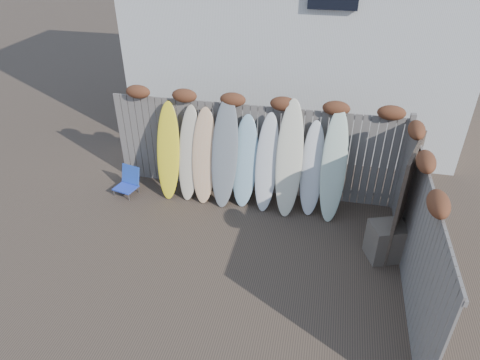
% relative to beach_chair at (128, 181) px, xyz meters
% --- Properties ---
extents(ground, '(80.00, 80.00, 0.00)m').
position_rel_beach_chair_xyz_m(ground, '(2.61, -1.75, -0.27)').
color(ground, '#493A2D').
extents(back_fence, '(6.05, 0.28, 2.24)m').
position_rel_beach_chair_xyz_m(back_fence, '(2.67, 0.65, 0.91)').
color(back_fence, slate).
rests_on(back_fence, ground).
extents(right_fence, '(0.28, 4.40, 2.24)m').
position_rel_beach_chair_xyz_m(right_fence, '(5.60, -1.50, 0.87)').
color(right_fence, slate).
rests_on(right_fence, ground).
extents(house, '(8.50, 5.50, 6.33)m').
position_rel_beach_chair_xyz_m(house, '(3.11, 4.75, 2.93)').
color(house, silver).
rests_on(house, ground).
extents(beach_chair, '(0.54, 0.56, 0.59)m').
position_rel_beach_chair_xyz_m(beach_chair, '(0.00, 0.00, 0.00)').
color(beach_chair, blue).
rests_on(beach_chair, ground).
extents(wooden_crate, '(0.73, 0.67, 0.69)m').
position_rel_beach_chair_xyz_m(wooden_crate, '(5.32, -0.95, 0.07)').
color(wooden_crate, brown).
rests_on(wooden_crate, ground).
extents(lattice_panel, '(0.47, 1.32, 2.05)m').
position_rel_beach_chair_xyz_m(lattice_panel, '(5.54, -0.56, 0.75)').
color(lattice_panel, brown).
rests_on(lattice_panel, ground).
extents(surfboard_0, '(0.55, 0.75, 2.00)m').
position_rel_beach_chair_xyz_m(surfboard_0, '(0.91, 0.22, 0.73)').
color(surfboard_0, yellow).
rests_on(surfboard_0, ground).
extents(surfboard_1, '(0.47, 0.70, 1.95)m').
position_rel_beach_chair_xyz_m(surfboard_1, '(1.35, 0.26, 0.70)').
color(surfboard_1, beige).
rests_on(surfboard_1, ground).
extents(surfboard_2, '(0.55, 0.72, 1.94)m').
position_rel_beach_chair_xyz_m(surfboard_2, '(1.68, 0.22, 0.70)').
color(surfboard_2, '#FFB176').
rests_on(surfboard_2, ground).
extents(surfboard_3, '(0.55, 0.78, 2.21)m').
position_rel_beach_chair_xyz_m(surfboard_3, '(2.13, 0.21, 0.83)').
color(surfboard_3, slate).
rests_on(surfboard_3, ground).
extents(surfboard_4, '(0.53, 0.67, 1.86)m').
position_rel_beach_chair_xyz_m(surfboard_4, '(2.53, 0.27, 0.66)').
color(surfboard_4, '#99C2D3').
rests_on(surfboard_4, ground).
extents(surfboard_5, '(0.48, 0.71, 1.95)m').
position_rel_beach_chair_xyz_m(surfboard_5, '(2.99, 0.21, 0.70)').
color(surfboard_5, silver).
rests_on(surfboard_5, ground).
extents(surfboard_6, '(0.55, 0.82, 2.27)m').
position_rel_beach_chair_xyz_m(surfboard_6, '(3.43, 0.18, 0.86)').
color(surfboard_6, beige).
rests_on(surfboard_6, ground).
extents(surfboard_7, '(0.48, 0.68, 1.86)m').
position_rel_beach_chair_xyz_m(surfboard_7, '(3.89, 0.26, 0.66)').
color(surfboard_7, silver).
rests_on(surfboard_7, ground).
extents(surfboard_8, '(0.51, 0.78, 2.17)m').
position_rel_beach_chair_xyz_m(surfboard_8, '(4.29, 0.18, 0.81)').
color(surfboard_8, silver).
rests_on(surfboard_8, ground).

